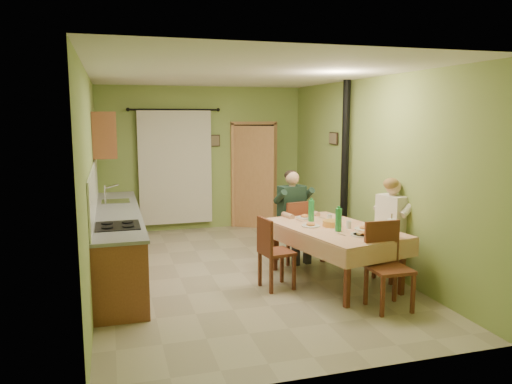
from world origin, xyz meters
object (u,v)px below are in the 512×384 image
object	(u,v)px
chair_right	(392,259)
chair_left	(276,267)
chair_far	(293,243)
chair_near	(388,284)
man_far	(293,206)
stove_flue	(344,191)
man_right	(393,217)
dining_table	(334,254)

from	to	relation	value
chair_right	chair_left	world-z (taller)	chair_left
chair_far	chair_near	xyz separation A→B (m)	(0.41, -2.09, 0.00)
man_far	chair_right	bearing A→B (deg)	-59.06
chair_far	stove_flue	distance (m)	1.28
chair_right	man_right	size ratio (longest dim) A/B	0.67
chair_near	stove_flue	world-z (taller)	stove_flue
chair_near	man_right	xyz separation A→B (m)	(0.60, 0.92, 0.59)
dining_table	chair_left	size ratio (longest dim) A/B	2.24
chair_far	chair_left	xyz separation A→B (m)	(-0.63, -1.06, -0.00)
chair_far	man_far	distance (m)	0.59
chair_near	chair_left	world-z (taller)	chair_near
man_far	man_right	world-z (taller)	same
chair_far	chair_left	world-z (taller)	chair_far
dining_table	chair_right	bearing A→B (deg)	-22.34
chair_left	chair_far	bearing A→B (deg)	140.02
chair_right	chair_left	xyz separation A→B (m)	(-1.65, 0.12, 0.00)
chair_near	stove_flue	xyz separation A→B (m)	(0.59, 2.40, 0.73)
chair_far	chair_near	bearing A→B (deg)	-88.66
dining_table	chair_left	distance (m)	0.84
dining_table	chair_left	bearing A→B (deg)	169.13
chair_left	dining_table	bearing A→B (deg)	82.60
chair_far	man_right	bearing A→B (deg)	-59.22
chair_near	chair_left	bearing A→B (deg)	-44.04
dining_table	chair_near	xyz separation A→B (m)	(0.20, -1.06, -0.09)
dining_table	chair_right	xyz separation A→B (m)	(0.81, -0.14, -0.09)
dining_table	chair_far	distance (m)	1.06
chair_near	stove_flue	distance (m)	2.57
chair_far	chair_near	distance (m)	2.13
dining_table	man_right	distance (m)	0.95
chair_near	chair_left	size ratio (longest dim) A/B	1.07
chair_left	man_right	size ratio (longest dim) A/B	0.68
dining_table	stove_flue	size ratio (longest dim) A/B	0.76
chair_near	man_right	world-z (taller)	man_right
chair_left	stove_flue	distance (m)	2.25
chair_left	man_right	bearing A→B (deg)	76.78
chair_left	chair_near	bearing A→B (deg)	36.08
chair_far	stove_flue	size ratio (longest dim) A/B	0.34
chair_far	stove_flue	bearing A→B (deg)	7.16
man_far	dining_table	bearing A→B (deg)	-88.56
dining_table	stove_flue	bearing A→B (deg)	46.65
chair_near	man_far	xyz separation A→B (m)	(-0.41, 2.11, 0.59)
chair_far	chair_left	distance (m)	1.23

